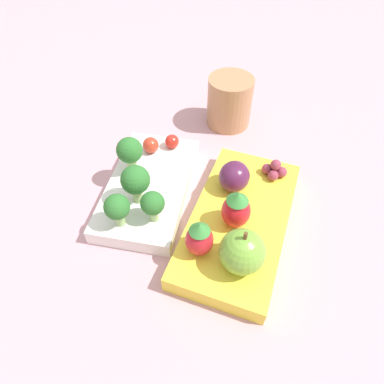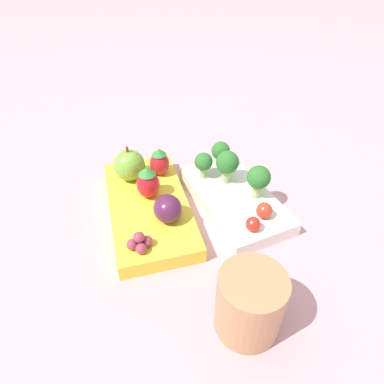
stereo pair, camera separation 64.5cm
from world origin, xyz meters
name	(u,v)px [view 1 (the left image)]	position (x,y,z in m)	size (l,w,h in m)	color
ground_plane	(191,208)	(0.00, 0.00, 0.00)	(4.00, 4.00, 0.00)	#C6939E
bento_box_savoury	(149,187)	(0.01, 0.06, 0.01)	(0.20, 0.13, 0.02)	white
bento_box_fruit	(239,221)	(-0.01, -0.07, 0.01)	(0.23, 0.12, 0.02)	yellow
broccoli_floret_0	(153,204)	(-0.05, 0.03, 0.05)	(0.03, 0.03, 0.04)	#93B770
broccoli_floret_1	(130,151)	(0.02, 0.09, 0.06)	(0.03, 0.03, 0.05)	#93B770
broccoli_floret_2	(136,181)	(-0.02, 0.06, 0.06)	(0.04, 0.04, 0.05)	#93B770
broccoli_floret_3	(117,208)	(-0.07, 0.07, 0.05)	(0.03, 0.03, 0.05)	#93B770
cherry_tomato_0	(151,145)	(0.07, 0.08, 0.03)	(0.02, 0.02, 0.02)	red
cherry_tomato_1	(172,141)	(0.09, 0.06, 0.03)	(0.02, 0.02, 0.02)	red
apple	(242,252)	(-0.08, -0.08, 0.05)	(0.05, 0.05, 0.06)	#70A838
strawberry_0	(236,209)	(-0.02, -0.06, 0.05)	(0.03, 0.03, 0.05)	red
strawberry_1	(199,238)	(-0.07, -0.03, 0.05)	(0.03, 0.03, 0.05)	red
plum	(234,176)	(0.03, -0.05, 0.04)	(0.04, 0.04, 0.04)	#511E42
grape_cluster	(275,169)	(0.07, -0.09, 0.03)	(0.03, 0.03, 0.02)	#93384C
drinking_cup	(229,102)	(0.20, 0.00, 0.04)	(0.07, 0.07, 0.08)	tan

